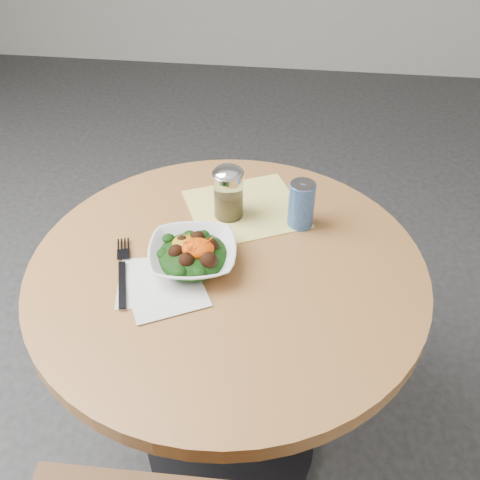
% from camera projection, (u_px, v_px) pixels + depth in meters
% --- Properties ---
extents(ground, '(6.00, 6.00, 0.00)m').
position_uv_depth(ground, '(231.00, 439.00, 1.69)').
color(ground, '#2A2A2C').
rests_on(ground, ground).
extents(table, '(0.90, 0.90, 0.75)m').
position_uv_depth(table, '(228.00, 322.00, 1.33)').
color(table, black).
rests_on(table, ground).
extents(cloth_napkin, '(0.36, 0.35, 0.00)m').
position_uv_depth(cloth_napkin, '(245.00, 209.00, 1.37)').
color(cloth_napkin, yellow).
rests_on(cloth_napkin, table).
extents(paper_napkins, '(0.23, 0.22, 0.00)m').
position_uv_depth(paper_napkins, '(160.00, 285.00, 1.15)').
color(paper_napkins, silver).
rests_on(paper_napkins, table).
extents(salad_bowl, '(0.23, 0.23, 0.07)m').
position_uv_depth(salad_bowl, '(193.00, 254.00, 1.19)').
color(salad_bowl, white).
rests_on(salad_bowl, table).
extents(fork, '(0.09, 0.22, 0.00)m').
position_uv_depth(fork, '(123.00, 269.00, 1.19)').
color(fork, black).
rests_on(fork, table).
extents(spice_shaker, '(0.08, 0.08, 0.14)m').
position_uv_depth(spice_shaker, '(228.00, 193.00, 1.30)').
color(spice_shaker, silver).
rests_on(spice_shaker, table).
extents(beverage_can, '(0.06, 0.06, 0.12)m').
position_uv_depth(beverage_can, '(301.00, 204.00, 1.28)').
color(beverage_can, navy).
rests_on(beverage_can, table).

